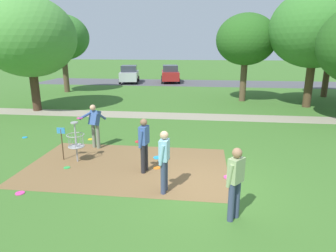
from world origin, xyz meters
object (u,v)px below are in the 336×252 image
(player_waiting_right, at_px, (95,123))
(frisbee_by_tee, at_px, (237,154))
(player_throwing, at_px, (235,180))
(parked_car_center_left, at_px, (170,74))
(player_foreground_watching, at_px, (164,158))
(tree_mid_right, at_px, (62,38))
(player_waiting_left, at_px, (144,142))
(tree_near_left, at_px, (246,40))
(disc_golf_basket, at_px, (74,140))
(frisbee_far_left, at_px, (91,139))
(frisbee_mid_grass, at_px, (157,168))
(tree_mid_left, at_px, (332,35))
(frisbee_scattered_a, at_px, (25,137))
(parked_car_leftmost, at_px, (129,74))
(frisbee_far_right, at_px, (20,193))
(tree_far_center, at_px, (316,29))
(frisbee_near_basket, at_px, (67,168))
(tree_mid_center, at_px, (29,37))

(player_waiting_right, xyz_separation_m, frisbee_by_tee, (5.36, -0.01, -0.98))
(player_throwing, bearing_deg, player_waiting_right, 138.62)
(player_waiting_right, xyz_separation_m, parked_car_center_left, (0.36, 21.72, -0.06))
(player_foreground_watching, xyz_separation_m, tree_mid_right, (-10.79, 16.78, 3.55))
(player_waiting_left, xyz_separation_m, tree_near_left, (4.53, 12.97, 3.27))
(disc_golf_basket, bearing_deg, frisbee_far_left, 99.78)
(frisbee_mid_grass, xyz_separation_m, tree_mid_left, (10.74, 15.24, 4.61))
(frisbee_scattered_a, relative_size, parked_car_leftmost, 0.05)
(tree_mid_left, bearing_deg, tree_mid_right, 179.99)
(frisbee_far_right, xyz_separation_m, parked_car_leftmost, (-3.26, 24.51, 0.91))
(player_foreground_watching, bearing_deg, tree_far_center, 58.58)
(disc_golf_basket, distance_m, frisbee_scattered_a, 4.11)
(frisbee_near_basket, xyz_separation_m, frisbee_mid_grass, (2.89, 0.34, 0.00))
(tree_mid_right, relative_size, parked_car_center_left, 1.45)
(tree_mid_center, height_order, tree_mid_right, tree_mid_center)
(frisbee_far_left, relative_size, tree_mid_right, 0.04)
(tree_mid_center, bearing_deg, parked_car_center_left, 67.57)
(frisbee_far_left, bearing_deg, frisbee_mid_grass, -38.94)
(frisbee_far_left, bearing_deg, player_throwing, -43.94)
(disc_golf_basket, bearing_deg, parked_car_center_left, 88.62)
(frisbee_near_basket, height_order, tree_near_left, tree_near_left)
(tree_mid_right, bearing_deg, tree_near_left, -10.07)
(player_waiting_left, distance_m, frisbee_mid_grass, 1.06)
(player_foreground_watching, distance_m, frisbee_scattered_a, 7.82)
(player_waiting_left, bearing_deg, frisbee_by_tee, 32.34)
(player_waiting_right, height_order, tree_far_center, tree_far_center)
(player_waiting_right, height_order, tree_mid_right, tree_mid_right)
(player_foreground_watching, xyz_separation_m, tree_near_left, (3.74, 14.20, 3.27))
(frisbee_far_right, bearing_deg, frisbee_far_left, 88.58)
(frisbee_near_basket, distance_m, tree_far_center, 16.45)
(player_waiting_left, distance_m, frisbee_far_left, 4.24)
(tree_near_left, xyz_separation_m, tree_mid_right, (-14.53, 2.58, 0.28))
(frisbee_near_basket, distance_m, tree_near_left, 15.41)
(tree_mid_center, bearing_deg, player_waiting_left, -44.13)
(player_foreground_watching, bearing_deg, frisbee_near_basket, 160.47)
(frisbee_far_right, relative_size, parked_car_center_left, 0.05)
(frisbee_far_left, distance_m, tree_far_center, 14.85)
(player_throwing, bearing_deg, frisbee_far_right, 174.83)
(frisbee_far_left, bearing_deg, frisbee_near_basket, -83.10)
(player_waiting_left, bearing_deg, tree_mid_right, 122.74)
(player_foreground_watching, relative_size, frisbee_near_basket, 8.22)
(frisbee_mid_grass, bearing_deg, tree_far_center, 53.58)
(tree_mid_center, bearing_deg, disc_golf_basket, -52.24)
(tree_mid_center, distance_m, tree_mid_right, 7.62)
(frisbee_by_tee, height_order, parked_car_leftmost, parked_car_leftmost)
(frisbee_far_right, xyz_separation_m, tree_mid_right, (-6.97, 17.35, 4.50))
(disc_golf_basket, bearing_deg, player_throwing, -29.59)
(frisbee_far_right, height_order, parked_car_center_left, parked_car_center_left)
(tree_mid_center, bearing_deg, frisbee_mid_grass, -41.91)
(player_waiting_right, distance_m, parked_car_leftmost, 21.14)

